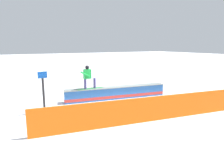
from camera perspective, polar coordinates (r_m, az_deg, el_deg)
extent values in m
plane|color=white|center=(10.73, 1.53, -7.71)|extent=(120.00, 120.00, 0.00)
cube|color=blue|center=(10.64, 1.54, -5.93)|extent=(6.06, 1.60, 0.69)
cube|color=#CF3C35|center=(10.68, 1.53, -6.82)|extent=(6.07, 1.61, 0.17)
cube|color=gray|center=(10.55, 1.54, -4.01)|extent=(6.07, 1.66, 0.04)
cube|color=#35924C|center=(10.14, -7.08, -4.47)|extent=(1.50, 0.32, 0.01)
cylinder|color=#484286|center=(9.98, -8.61, -3.00)|extent=(0.15, 0.15, 0.57)
cylinder|color=#484286|center=(10.16, -5.63, -2.72)|extent=(0.15, 0.15, 0.57)
cube|color=green|center=(9.92, -7.98, 0.16)|extent=(0.41, 0.25, 0.53)
sphere|color=black|center=(9.87, -8.03, 2.30)|extent=(0.22, 0.22, 0.22)
cylinder|color=green|center=(9.71, -8.67, 0.10)|extent=(0.52, 0.11, 0.36)
cylinder|color=green|center=(10.10, -7.74, 0.48)|extent=(0.13, 0.09, 0.56)
cube|color=orange|center=(7.88, 14.82, -10.43)|extent=(10.05, 2.00, 1.06)
cylinder|color=#262628|center=(8.76, -21.13, -6.56)|extent=(0.10, 0.10, 1.69)
cube|color=blue|center=(8.55, -21.52, -0.12)|extent=(0.40, 0.04, 0.30)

